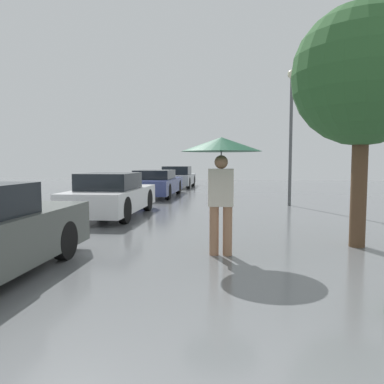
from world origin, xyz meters
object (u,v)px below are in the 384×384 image
Objects in this scene: tree at (363,76)px; parked_car_third at (156,184)px; street_lamp at (291,119)px; parked_car_second at (112,196)px; parked_car_farthest at (178,177)px; pedestrian at (221,157)px.

parked_car_third is at bearing 121.49° from tree.
street_lamp reaches higher than parked_car_third.
parked_car_second is 5.97m from parked_car_third.
street_lamp reaches higher than parked_car_farthest.
tree is (5.59, -3.18, 2.42)m from parked_car_second.
parked_car_farthest is (0.04, 11.89, 0.01)m from parked_car_second.
parked_car_farthest is 16.24m from tree.
parked_car_farthest is at bearing 120.96° from street_lamp.
street_lamp is at bearing 92.61° from tree.
parked_car_farthest reaches higher than parked_car_third.
pedestrian is 0.45× the size of tree.
parked_car_farthest is (-3.14, 15.96, -1.02)m from pedestrian.
parked_car_second is (-3.19, 4.06, -1.03)m from pedestrian.
parked_car_third is 0.98× the size of street_lamp.
parked_car_second is 0.86× the size of street_lamp.
parked_car_third is 1.13× the size of parked_car_farthest.
street_lamp is (5.26, -8.77, 2.39)m from parked_car_farthest.
pedestrian is 0.41× the size of street_lamp.
parked_car_farthest is 0.95× the size of tree.
pedestrian is at bearing -51.89° from parked_car_second.
tree is at bearing -29.59° from parked_car_second.
street_lamp is (5.31, 3.13, 2.40)m from parked_car_second.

